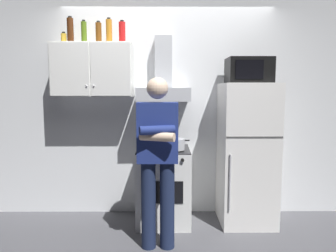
{
  "coord_description": "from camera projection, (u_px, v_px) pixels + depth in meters",
  "views": [
    {
      "loc": [
        -0.02,
        -3.24,
        1.52
      ],
      "look_at": [
        0.0,
        0.0,
        1.15
      ],
      "focal_mm": 33.33,
      "sensor_mm": 36.0,
      "label": 1
    }
  ],
  "objects": [
    {
      "name": "range_hood",
      "position": [
        163.0,
        84.0,
        3.58
      ],
      "size": [
        0.6,
        0.44,
        0.75
      ],
      "color": "#B7BABF"
    },
    {
      "name": "refrigerator",
      "position": [
        247.0,
        154.0,
        3.55
      ],
      "size": [
        0.6,
        0.62,
        1.6
      ],
      "color": "white",
      "rests_on": "ground_plane"
    },
    {
      "name": "bottle_olive_oil",
      "position": [
        84.0,
        33.0,
        3.54
      ],
      "size": [
        0.06,
        0.06,
        0.26
      ],
      "color": "#4C6B19",
      "rests_on": "upper_cabinet"
    },
    {
      "name": "upper_cabinet",
      "position": [
        93.0,
        70.0,
        3.56
      ],
      "size": [
        0.9,
        0.37,
        0.6
      ],
      "color": "white"
    },
    {
      "name": "bottle_liquor_amber",
      "position": [
        109.0,
        31.0,
        3.53
      ],
      "size": [
        0.07,
        0.07,
        0.29
      ],
      "color": "#B7721E",
      "rests_on": "upper_cabinet"
    },
    {
      "name": "bottle_beer_brown",
      "position": [
        99.0,
        33.0,
        3.53
      ],
      "size": [
        0.07,
        0.07,
        0.25
      ],
      "color": "brown",
      "rests_on": "upper_cabinet"
    },
    {
      "name": "stove_oven",
      "position": [
        164.0,
        185.0,
        3.59
      ],
      "size": [
        0.6,
        0.62,
        0.87
      ],
      "color": "white",
      "rests_on": "ground_plane"
    },
    {
      "name": "back_wall_tiled",
      "position": [
        168.0,
        104.0,
        3.83
      ],
      "size": [
        4.8,
        0.1,
        2.7
      ],
      "primitive_type": "cube",
      "color": "white",
      "rests_on": "ground_plane"
    },
    {
      "name": "cooking_pot",
      "position": [
        175.0,
        144.0,
        3.41
      ],
      "size": [
        0.31,
        0.21,
        0.12
      ],
      "color": "#B7BABF",
      "rests_on": "stove_oven"
    },
    {
      "name": "ground_plane",
      "position": [
        168.0,
        231.0,
        3.39
      ],
      "size": [
        7.0,
        7.0,
        0.0
      ],
      "primitive_type": "plane",
      "color": "#4C4C51"
    },
    {
      "name": "bottle_spice_jar",
      "position": [
        64.0,
        38.0,
        3.51
      ],
      "size": [
        0.06,
        0.06,
        0.13
      ],
      "color": "gold",
      "rests_on": "upper_cabinet"
    },
    {
      "name": "bottle_soda_red",
      "position": [
        122.0,
        33.0,
        3.53
      ],
      "size": [
        0.07,
        0.07,
        0.26
      ],
      "color": "red",
      "rests_on": "upper_cabinet"
    },
    {
      "name": "person_standing",
      "position": [
        158.0,
        157.0,
        2.93
      ],
      "size": [
        0.38,
        0.33,
        1.64
      ],
      "color": "#192342",
      "rests_on": "ground_plane"
    },
    {
      "name": "microwave",
      "position": [
        249.0,
        71.0,
        3.46
      ],
      "size": [
        0.48,
        0.37,
        0.28
      ],
      "color": "black",
      "rests_on": "refrigerator"
    },
    {
      "name": "bottle_rum_dark",
      "position": [
        70.0,
        30.0,
        3.47
      ],
      "size": [
        0.07,
        0.07,
        0.29
      ],
      "color": "#47230F",
      "rests_on": "upper_cabinet"
    }
  ]
}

